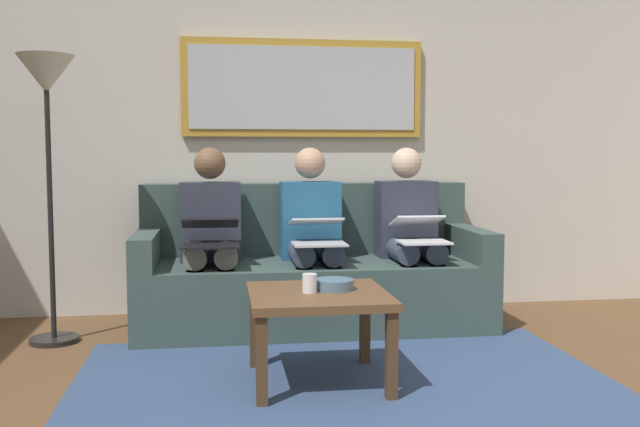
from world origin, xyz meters
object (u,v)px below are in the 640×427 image
(couch, at_px, (311,275))
(person_left, at_px, (410,230))
(framed_mirror, at_px, (303,88))
(laptop_silver, at_px, (317,231))
(bowl, at_px, (334,284))
(cup, at_px, (310,283))
(person_right, at_px, (211,233))
(person_middle, at_px, (312,231))
(coffee_table, at_px, (318,305))
(laptop_white, at_px, (420,230))
(laptop_black, at_px, (210,233))
(standing_lamp, at_px, (47,106))

(couch, bearing_deg, person_left, 173.87)
(framed_mirror, bearing_deg, laptop_silver, 90.00)
(couch, height_order, bowl, couch)
(framed_mirror, xyz_separation_m, laptop_silver, (0.00, 0.70, -0.92))
(cup, relative_size, person_left, 0.08)
(framed_mirror, bearing_deg, person_left, 144.47)
(person_left, bearing_deg, person_right, 0.00)
(person_left, xyz_separation_m, person_middle, (0.64, 0.00, 0.00))
(person_right, bearing_deg, coffee_table, 114.15)
(person_middle, bearing_deg, person_left, 180.00)
(laptop_white, bearing_deg, bowl, 51.86)
(person_middle, bearing_deg, couch, -90.00)
(cup, bearing_deg, laptop_white, -131.13)
(laptop_black, bearing_deg, couch, -154.69)
(couch, xyz_separation_m, coffee_table, (0.12, 1.22, 0.07))
(person_left, distance_m, person_middle, 0.64)
(laptop_white, distance_m, person_middle, 0.68)
(coffee_table, distance_m, laptop_silver, 0.95)
(bowl, distance_m, laptop_black, 1.07)
(laptop_white, height_order, standing_lamp, standing_lamp)
(person_left, relative_size, laptop_black, 2.96)
(couch, relative_size, framed_mirror, 1.33)
(cup, relative_size, laptop_black, 0.23)
(laptop_silver, bearing_deg, framed_mirror, -90.00)
(framed_mirror, height_order, standing_lamp, framed_mirror)
(person_left, bearing_deg, person_middle, 0.00)
(framed_mirror, bearing_deg, cup, 84.09)
(bowl, bearing_deg, laptop_silver, -92.61)
(couch, bearing_deg, person_right, 6.13)
(person_middle, relative_size, standing_lamp, 0.69)
(couch, distance_m, laptop_silver, 0.45)
(person_middle, bearing_deg, cup, 81.79)
(couch, xyz_separation_m, person_left, (-0.64, 0.07, 0.30))
(coffee_table, height_order, person_left, person_left)
(person_left, bearing_deg, laptop_silver, 20.50)
(couch, relative_size, standing_lamp, 1.33)
(coffee_table, relative_size, laptop_black, 1.71)
(laptop_silver, bearing_deg, bowl, 87.39)
(coffee_table, xyz_separation_m, laptop_black, (0.52, -0.91, 0.25))
(couch, distance_m, person_right, 0.71)
(bowl, bearing_deg, person_right, -61.35)
(couch, relative_size, person_middle, 1.93)
(person_left, bearing_deg, bowl, 58.29)
(couch, xyz_separation_m, laptop_silver, (0.00, 0.31, 0.32))
(person_right, distance_m, laptop_black, 0.24)
(laptop_silver, bearing_deg, standing_lamp, -1.49)
(bowl, bearing_deg, framed_mirror, -91.44)
(framed_mirror, relative_size, standing_lamp, 1.00)
(framed_mirror, height_order, bowl, framed_mirror)
(laptop_black, bearing_deg, person_right, -90.00)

